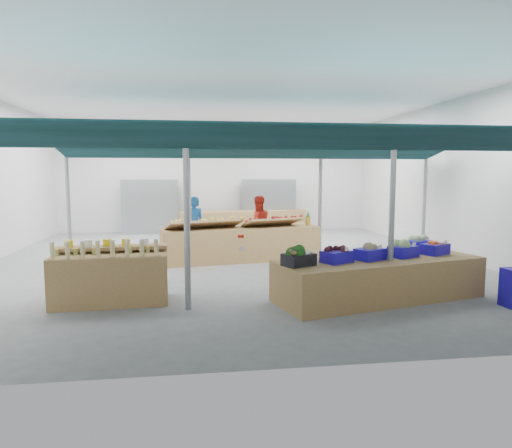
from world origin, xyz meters
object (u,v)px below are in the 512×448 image
object	(u,v)px
fruit_counter	(241,244)
vendor_left	(194,225)
veg_counter	(379,279)
vendor_right	(258,225)
bottle_shelf	(111,276)

from	to	relation	value
fruit_counter	vendor_left	size ratio (longest dim) A/B	2.50
veg_counter	fruit_counter	xyz separation A→B (m)	(-2.07, 3.96, 0.07)
vendor_right	bottle_shelf	bearing A→B (deg)	46.05
veg_counter	fruit_counter	distance (m)	4.47
bottle_shelf	vendor_left	size ratio (longest dim) A/B	1.22
bottle_shelf	veg_counter	distance (m)	4.73
veg_counter	vendor_right	size ratio (longest dim) A/B	2.32
fruit_counter	vendor_left	bearing A→B (deg)	128.44
vendor_left	fruit_counter	bearing A→B (deg)	128.44
veg_counter	bottle_shelf	bearing A→B (deg)	160.79
veg_counter	vendor_left	size ratio (longest dim) A/B	2.32
vendor_left	vendor_right	world-z (taller)	same
fruit_counter	vendor_right	size ratio (longest dim) A/B	2.50
veg_counter	vendor_right	world-z (taller)	vendor_right
vendor_left	vendor_right	size ratio (longest dim) A/B	1.00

